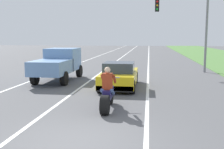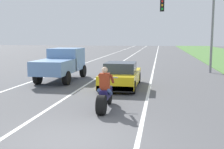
{
  "view_description": "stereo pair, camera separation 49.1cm",
  "coord_description": "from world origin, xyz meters",
  "views": [
    {
      "loc": [
        1.83,
        -6.54,
        2.69
      ],
      "look_at": [
        0.17,
        5.64,
        1.0
      ],
      "focal_mm": 43.53,
      "sensor_mm": 36.0,
      "label": 1
    },
    {
      "loc": [
        2.31,
        -6.46,
        2.69
      ],
      "look_at": [
        0.17,
        5.64,
        1.0
      ],
      "focal_mm": 43.53,
      "sensor_mm": 36.0,
      "label": 2
    }
  ],
  "objects": [
    {
      "name": "ground_plane",
      "position": [
        0.0,
        0.0,
        0.0
      ],
      "size": [
        160.0,
        160.0,
        0.0
      ],
      "primitive_type": "plane",
      "color": "#565659"
    },
    {
      "name": "lane_stripe_left_solid",
      "position": [
        -5.4,
        20.0,
        0.0
      ],
      "size": [
        0.14,
        120.0,
        0.01
      ],
      "primitive_type": "cube",
      "color": "white",
      "rests_on": "ground"
    },
    {
      "name": "lane_stripe_right_solid",
      "position": [
        1.8,
        20.0,
        0.0
      ],
      "size": [
        0.14,
        120.0,
        0.01
      ],
      "primitive_type": "cube",
      "color": "white",
      "rests_on": "ground"
    },
    {
      "name": "lane_stripe_centre_dashed",
      "position": [
        -1.8,
        20.0,
        0.0
      ],
      "size": [
        0.14,
        120.0,
        0.01
      ],
      "primitive_type": "cube",
      "color": "white",
      "rests_on": "ground"
    },
    {
      "name": "motorcycle_with_rider",
      "position": [
        0.34,
        3.15,
        0.59
      ],
      "size": [
        0.7,
        2.21,
        1.62
      ],
      "color": "black",
      "rests_on": "ground"
    },
    {
      "name": "sports_car_yellow",
      "position": [
        0.27,
        7.87,
        0.63
      ],
      "size": [
        1.84,
        4.3,
        1.37
      ],
      "color": "yellow",
      "rests_on": "ground"
    },
    {
      "name": "pickup_truck_left_lane_light_blue",
      "position": [
        -3.74,
        9.64,
        1.11
      ],
      "size": [
        2.02,
        4.8,
        1.98
      ],
      "color": "#6B93C6",
      "rests_on": "ground"
    },
    {
      "name": "traffic_light_mast_near",
      "position": [
        4.85,
        15.08,
        3.97
      ],
      "size": [
        4.22,
        0.34,
        6.0
      ],
      "color": "gray",
      "rests_on": "ground"
    }
  ]
}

